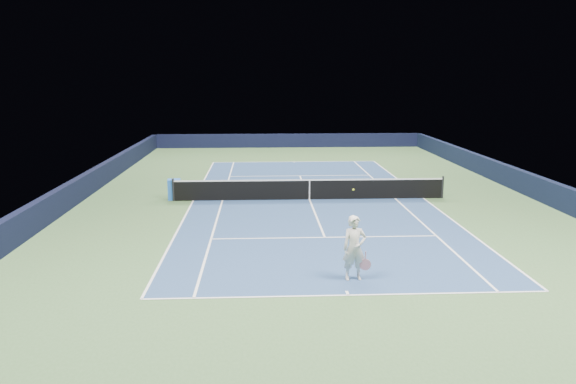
{
  "coord_description": "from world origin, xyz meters",
  "views": [
    {
      "loc": [
        -2.32,
        -25.92,
        5.77
      ],
      "look_at": [
        -1.17,
        -3.0,
        1.0
      ],
      "focal_mm": 35.0,
      "sensor_mm": 36.0,
      "label": 1
    }
  ],
  "objects": [
    {
      "name": "ground",
      "position": [
        0.0,
        0.0,
        0.0
      ],
      "size": [
        40.0,
        40.0,
        0.0
      ],
      "primitive_type": "plane",
      "color": "#3B5C32",
      "rests_on": "ground"
    },
    {
      "name": "wall_far",
      "position": [
        0.0,
        19.82,
        0.55
      ],
      "size": [
        22.0,
        0.35,
        1.1
      ],
      "primitive_type": "cube",
      "color": "black",
      "rests_on": "ground"
    },
    {
      "name": "wall_right",
      "position": [
        10.82,
        0.0,
        0.55
      ],
      "size": [
        0.35,
        40.0,
        1.1
      ],
      "primitive_type": "cube",
      "color": "black",
      "rests_on": "ground"
    },
    {
      "name": "wall_left",
      "position": [
        -10.82,
        0.0,
        0.55
      ],
      "size": [
        0.35,
        40.0,
        1.1
      ],
      "primitive_type": "cube",
      "color": "black",
      "rests_on": "ground"
    },
    {
      "name": "court_surface",
      "position": [
        0.0,
        0.0,
        0.0
      ],
      "size": [
        10.97,
        23.77,
        0.01
      ],
      "primitive_type": "cube",
      "color": "navy",
      "rests_on": "ground"
    },
    {
      "name": "baseline_far",
      "position": [
        0.0,
        11.88,
        0.01
      ],
      "size": [
        10.97,
        0.08,
        0.0
      ],
      "primitive_type": "cube",
      "color": "white",
      "rests_on": "ground"
    },
    {
      "name": "baseline_near",
      "position": [
        0.0,
        -11.88,
        0.01
      ],
      "size": [
        10.97,
        0.08,
        0.0
      ],
      "primitive_type": "cube",
      "color": "white",
      "rests_on": "ground"
    },
    {
      "name": "sideline_doubles_right",
      "position": [
        5.49,
        0.0,
        0.01
      ],
      "size": [
        0.08,
        23.77,
        0.0
      ],
      "primitive_type": "cube",
      "color": "white",
      "rests_on": "ground"
    },
    {
      "name": "sideline_doubles_left",
      "position": [
        -5.49,
        0.0,
        0.01
      ],
      "size": [
        0.08,
        23.77,
        0.0
      ],
      "primitive_type": "cube",
      "color": "white",
      "rests_on": "ground"
    },
    {
      "name": "sideline_singles_right",
      "position": [
        4.12,
        0.0,
        0.01
      ],
      "size": [
        0.08,
        23.77,
        0.0
      ],
      "primitive_type": "cube",
      "color": "white",
      "rests_on": "ground"
    },
    {
      "name": "sideline_singles_left",
      "position": [
        -4.12,
        0.0,
        0.01
      ],
      "size": [
        0.08,
        23.77,
        0.0
      ],
      "primitive_type": "cube",
      "color": "white",
      "rests_on": "ground"
    },
    {
      "name": "service_line_far",
      "position": [
        0.0,
        6.4,
        0.01
      ],
      "size": [
        8.23,
        0.08,
        0.0
      ],
      "primitive_type": "cube",
      "color": "white",
      "rests_on": "ground"
    },
    {
      "name": "service_line_near",
      "position": [
        0.0,
        -6.4,
        0.01
      ],
      "size": [
        8.23,
        0.08,
        0.0
      ],
      "primitive_type": "cube",
      "color": "white",
      "rests_on": "ground"
    },
    {
      "name": "center_service_line",
      "position": [
        0.0,
        0.0,
        0.01
      ],
      "size": [
        0.08,
        12.8,
        0.0
      ],
      "primitive_type": "cube",
      "color": "white",
      "rests_on": "ground"
    },
    {
      "name": "center_mark_far",
      "position": [
        0.0,
        11.73,
        0.01
      ],
      "size": [
        0.08,
        0.3,
        0.0
      ],
      "primitive_type": "cube",
      "color": "white",
      "rests_on": "ground"
    },
    {
      "name": "center_mark_near",
      "position": [
        0.0,
        -11.73,
        0.01
      ],
      "size": [
        0.08,
        0.3,
        0.0
      ],
      "primitive_type": "cube",
      "color": "white",
      "rests_on": "ground"
    },
    {
      "name": "tennis_net",
      "position": [
        0.0,
        0.0,
        0.5
      ],
      "size": [
        12.9,
        0.1,
        1.07
      ],
      "color": "black",
      "rests_on": "ground"
    },
    {
      "name": "sponsor_cube",
      "position": [
        -6.4,
        0.33,
        0.49
      ],
      "size": [
        0.65,
        0.61,
        0.98
      ],
      "color": "blue",
      "rests_on": "ground"
    },
    {
      "name": "tennis_player",
      "position": [
        0.35,
        -10.69,
        0.94
      ],
      "size": [
        0.85,
        1.29,
        2.47
      ],
      "color": "silver",
      "rests_on": "ground"
    }
  ]
}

